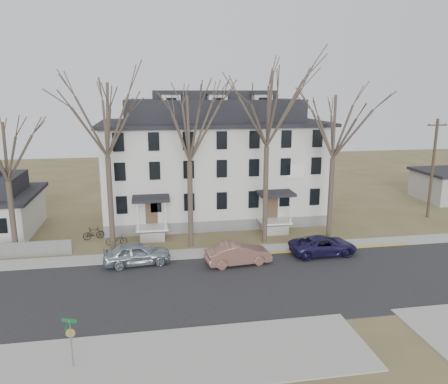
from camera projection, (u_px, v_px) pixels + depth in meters
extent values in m
plane|color=brown|center=(291.00, 297.00, 26.00)|extent=(120.00, 120.00, 0.00)
cube|color=#27272A|center=(281.00, 283.00, 27.92)|extent=(120.00, 10.00, 0.04)
cube|color=#A09F97|center=(258.00, 250.00, 33.68)|extent=(120.00, 2.00, 0.08)
cube|color=#A09F97|center=(157.00, 361.00, 19.87)|extent=(20.00, 5.00, 0.08)
cube|color=gold|center=(324.00, 250.00, 33.65)|extent=(14.00, 0.25, 0.06)
cube|color=slate|center=(213.00, 211.00, 42.83)|extent=(20.00, 10.00, 1.00)
cube|color=silver|center=(213.00, 166.00, 41.81)|extent=(20.00, 10.00, 8.00)
cube|color=black|center=(213.00, 123.00, 40.89)|extent=(20.80, 10.80, 0.30)
cube|color=black|center=(213.00, 110.00, 40.63)|extent=(16.00, 7.00, 2.00)
cube|color=black|center=(213.00, 95.00, 40.31)|extent=(11.00, 4.50, 0.80)
cube|color=white|center=(152.00, 228.00, 36.00)|extent=(2.60, 2.00, 0.16)
cube|color=white|center=(275.00, 221.00, 37.75)|extent=(2.60, 2.00, 0.16)
cube|color=white|center=(295.00, 171.00, 37.97)|extent=(1.60, 0.08, 1.20)
cylinder|color=#473B31|center=(111.00, 205.00, 32.76)|extent=(0.40, 0.40, 7.28)
cylinder|color=#473B31|center=(190.00, 205.00, 33.81)|extent=(0.40, 0.40, 6.76)
cylinder|color=#473B31|center=(265.00, 195.00, 34.69)|extent=(0.40, 0.40, 7.80)
cylinder|color=#473B31|center=(330.00, 199.00, 35.72)|extent=(0.40, 0.40, 6.76)
cylinder|color=#473B31|center=(13.00, 220.00, 31.77)|extent=(0.40, 0.40, 5.72)
cylinder|color=#3D3023|center=(432.00, 169.00, 41.43)|extent=(0.28, 0.28, 9.50)
cube|color=#3D3023|center=(437.00, 125.00, 40.50)|extent=(2.00, 0.12, 0.12)
imported|color=#8C9BA2|center=(137.00, 254.00, 30.72)|extent=(4.82, 2.31, 1.59)
imported|color=brown|center=(238.00, 254.00, 30.77)|extent=(4.77, 2.11, 1.52)
imported|color=#1C1942|center=(323.00, 246.00, 32.62)|extent=(5.09, 2.49, 1.39)
imported|color=black|center=(116.00, 240.00, 34.67)|extent=(1.70, 0.63, 0.89)
imported|color=black|center=(94.00, 234.00, 35.92)|extent=(1.82, 0.97, 1.05)
cylinder|color=gray|center=(71.00, 344.00, 19.09)|extent=(0.06, 0.06, 2.38)
cube|color=#0C5926|center=(69.00, 321.00, 18.83)|extent=(0.69, 0.03, 0.16)
cube|color=#0C5926|center=(70.00, 325.00, 18.87)|extent=(0.03, 0.69, 0.16)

